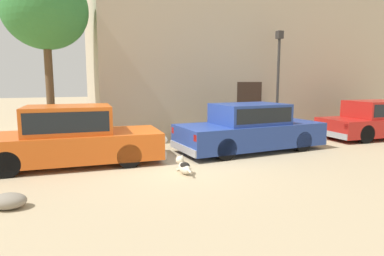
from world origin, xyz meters
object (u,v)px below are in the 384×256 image
(parked_sedan_third, at_px, (376,120))
(acacia_tree_left, at_px, (45,10))
(street_lamp, at_px, (278,70))
(stray_dog_spotted, at_px, (184,166))
(parked_sedan_nearest, at_px, (71,136))
(parked_sedan_second, at_px, (250,128))

(parked_sedan_third, height_order, acacia_tree_left, acacia_tree_left)
(street_lamp, bearing_deg, stray_dog_spotted, -146.00)
(parked_sedan_nearest, xyz_separation_m, parked_sedan_third, (10.82, 0.05, -0.05))
(stray_dog_spotted, bearing_deg, parked_sedan_third, -75.62)
(parked_sedan_second, bearing_deg, street_lamp, 34.56)
(parked_sedan_third, bearing_deg, parked_sedan_second, -174.37)
(stray_dog_spotted, bearing_deg, street_lamp, -54.12)
(parked_sedan_third, distance_m, acacia_tree_left, 12.18)
(parked_sedan_second, distance_m, acacia_tree_left, 7.32)
(parked_sedan_third, bearing_deg, stray_dog_spotted, -164.31)
(parked_sedan_second, distance_m, parked_sedan_third, 5.64)
(parked_sedan_nearest, relative_size, parked_sedan_second, 0.99)
(parked_sedan_nearest, height_order, parked_sedan_second, parked_sedan_nearest)
(parked_sedan_nearest, bearing_deg, stray_dog_spotted, -33.68)
(parked_sedan_second, distance_m, stray_dog_spotted, 3.26)
(stray_dog_spotted, xyz_separation_m, street_lamp, (5.05, 3.41, 2.36))
(parked_sedan_third, distance_m, street_lamp, 4.13)
(parked_sedan_nearest, bearing_deg, parked_sedan_third, 3.59)
(stray_dog_spotted, bearing_deg, parked_sedan_second, -57.76)
(parked_sedan_third, bearing_deg, acacia_tree_left, 169.98)
(acacia_tree_left, bearing_deg, street_lamp, -7.99)
(parked_sedan_second, relative_size, street_lamp, 1.20)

